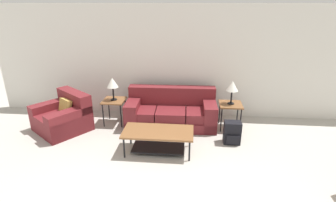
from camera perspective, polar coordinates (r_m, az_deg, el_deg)
The scene contains 9 objects.
wall_back at distance 6.19m, azimuth 3.20°, elevation 8.41°, with size 9.14×0.06×2.60m.
couch at distance 5.90m, azimuth 0.70°, elevation -2.45°, with size 1.99×0.93×0.82m.
armchair at distance 6.11m, azimuth -21.80°, elevation -3.26°, with size 1.39×1.37×0.80m.
coffee_table at distance 4.83m, azimuth -2.16°, elevation -7.69°, with size 1.28×0.62×0.43m.
side_table_left at distance 6.01m, azimuth -11.68°, elevation -0.32°, with size 0.48×0.49×0.57m.
side_table_right at distance 5.81m, azimuth 13.45°, elevation -1.17°, with size 0.48×0.49×0.57m.
table_lamp_left at distance 5.86m, azimuth -11.99°, elevation 3.81°, with size 0.25×0.25×0.51m.
table_lamp_right at distance 5.67m, azimuth 13.83°, elevation 3.07°, with size 0.25×0.25×0.51m.
backpack at distance 5.31m, azimuth 13.80°, elevation -6.75°, with size 0.32×0.30×0.45m.
Camera 1 is at (0.23, -1.85, 2.62)m, focal length 28.00 mm.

